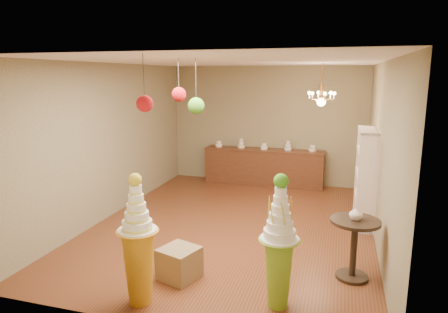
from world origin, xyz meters
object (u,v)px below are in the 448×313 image
(sideboard, at_px, (264,166))
(round_table, at_px, (354,241))
(pedestal_green, at_px, (279,256))
(pedestal_orange, at_px, (139,255))

(sideboard, height_order, round_table, sideboard)
(pedestal_green, xyz_separation_m, pedestal_orange, (-1.65, -0.39, -0.03))
(sideboard, bearing_deg, pedestal_orange, -94.27)
(sideboard, xyz_separation_m, round_table, (2.10, -4.45, 0.07))
(sideboard, distance_m, round_table, 4.92)
(pedestal_green, height_order, sideboard, pedestal_green)
(pedestal_green, distance_m, sideboard, 5.56)
(pedestal_green, relative_size, pedestal_orange, 1.01)
(pedestal_orange, xyz_separation_m, sideboard, (0.43, 5.82, -0.15))
(pedestal_orange, bearing_deg, sideboard, 85.73)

